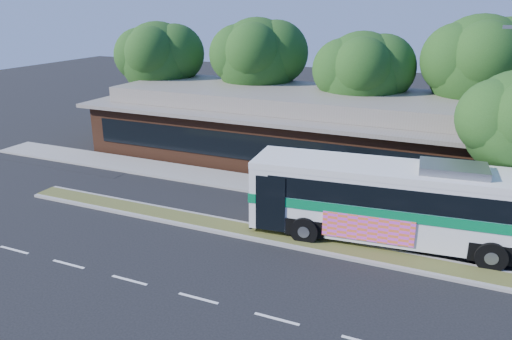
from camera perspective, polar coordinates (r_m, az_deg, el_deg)
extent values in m
plane|color=black|center=(22.27, -0.06, -8.02)|extent=(120.00, 120.00, 0.00)
cube|color=#4A5323|center=(22.73, 0.56, -7.23)|extent=(26.00, 1.10, 0.15)
cube|color=gray|center=(27.72, 5.32, -2.44)|extent=(44.00, 2.60, 0.12)
cube|color=black|center=(39.68, -18.28, 3.12)|extent=(14.00, 12.00, 0.01)
cube|color=#502A19|center=(33.29, 9.09, 3.81)|extent=(32.00, 10.00, 3.20)
cube|color=gray|center=(32.89, 9.24, 6.71)|extent=(33.20, 11.20, 0.24)
cube|color=gray|center=(32.77, 9.30, 7.78)|extent=(30.00, 8.00, 1.00)
cube|color=black|center=(28.60, 6.44, 1.67)|extent=(30.00, 0.06, 1.60)
cylinder|color=slate|center=(24.84, 26.82, 3.84)|extent=(0.16, 0.16, 9.00)
cylinder|color=black|center=(41.20, -10.80, 7.14)|extent=(0.44, 0.44, 3.99)
sphere|color=#1B3B13|center=(40.64, -11.12, 12.30)|extent=(5.80, 5.80, 5.80)
sphere|color=#1B3B13|center=(40.23, -9.23, 13.01)|extent=(4.52, 4.52, 4.52)
cylinder|color=black|center=(38.18, 0.09, 6.73)|extent=(0.44, 0.44, 4.20)
sphere|color=#1B3B13|center=(37.57, 0.10, 12.55)|extent=(6.00, 6.00, 6.00)
sphere|color=#1B3B13|center=(37.42, 2.33, 13.25)|extent=(4.68, 4.68, 4.68)
cylinder|color=black|center=(34.88, 11.57, 4.84)|extent=(0.44, 0.44, 3.78)
sphere|color=#1B3B13|center=(34.23, 11.96, 10.65)|extent=(5.60, 5.60, 5.60)
sphere|color=#1B3B13|center=(34.34, 14.25, 11.26)|extent=(4.37, 4.37, 4.37)
cylinder|color=black|center=(35.05, 23.21, 4.30)|extent=(0.44, 0.44, 4.41)
sphere|color=#1B3B13|center=(34.38, 24.08, 10.86)|extent=(6.20, 6.20, 6.20)
sphere|color=#1B3B13|center=(34.82, 26.52, 11.43)|extent=(4.84, 4.84, 4.84)
cube|color=white|center=(22.21, 16.87, -3.56)|extent=(13.50, 4.10, 3.06)
cube|color=black|center=(22.00, 17.88, -2.17)|extent=(12.44, 4.05, 0.92)
cube|color=white|center=(21.74, 17.21, -0.15)|extent=(13.52, 4.13, 0.29)
cube|color=#05733E|center=(22.24, 16.85, -3.78)|extent=(13.57, 4.17, 0.42)
cube|color=black|center=(23.08, 0.27, -0.90)|extent=(0.31, 2.48, 1.89)
cube|color=#F147E0|center=(21.24, 12.62, -6.56)|extent=(3.75, 0.42, 1.11)
cube|color=slate|center=(21.71, 21.65, 0.12)|extent=(2.82, 2.02, 0.33)
cylinder|color=black|center=(21.86, 5.58, -6.88)|extent=(1.25, 0.52, 1.22)
cylinder|color=black|center=(24.35, 7.05, -4.18)|extent=(1.25, 0.52, 1.22)
cylinder|color=black|center=(21.70, 25.26, -8.92)|extent=(1.25, 0.52, 1.22)
cylinder|color=black|center=(24.21, 24.60, -5.97)|extent=(1.25, 0.52, 1.22)
imported|color=silver|center=(35.70, -12.61, 3.01)|extent=(4.42, 1.83, 1.28)
cylinder|color=black|center=(25.81, 26.75, -2.12)|extent=(0.44, 0.44, 3.45)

